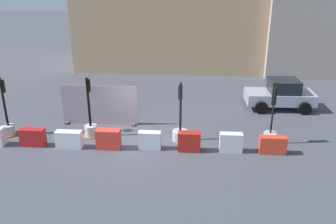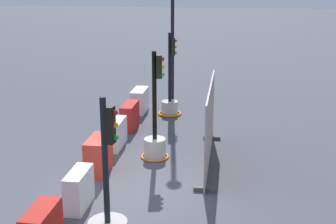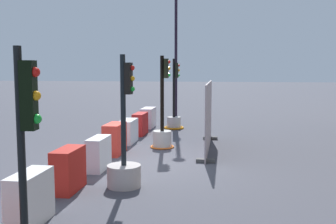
{
  "view_description": "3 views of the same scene",
  "coord_description": "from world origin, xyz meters",
  "px_view_note": "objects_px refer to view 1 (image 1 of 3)",
  "views": [
    {
      "loc": [
        2.68,
        -14.78,
        7.23
      ],
      "look_at": [
        1.58,
        0.51,
        1.22
      ],
      "focal_mm": 37.69,
      "sensor_mm": 36.0,
      "label": 1
    },
    {
      "loc": [
        9.4,
        2.19,
        4.75
      ],
      "look_at": [
        -2.4,
        0.55,
        1.2
      ],
      "focal_mm": 49.66,
      "sensor_mm": 36.0,
      "label": 2
    },
    {
      "loc": [
        10.33,
        2.19,
        2.53
      ],
      "look_at": [
        -1.17,
        0.55,
        1.24
      ],
      "focal_mm": 43.24,
      "sensor_mm": 36.0,
      "label": 3
    }
  ],
  "objects_px": {
    "construction_barrier_3": "(108,139)",
    "construction_barrier_6": "(231,142)",
    "construction_barrier_2": "(69,139)",
    "construction_barrier_5": "(189,142)",
    "traffic_light_2": "(180,130)",
    "construction_barrier_4": "(150,140)",
    "traffic_light_1": "(91,125)",
    "construction_barrier_1": "(33,137)",
    "construction_barrier_7": "(273,145)",
    "traffic_light_0": "(8,125)",
    "traffic_light_3": "(270,132)",
    "car_silver_hatchback": "(281,94)"
  },
  "relations": [
    {
      "from": "traffic_light_1",
      "to": "construction_barrier_7",
      "type": "relative_size",
      "value": 2.54
    },
    {
      "from": "construction_barrier_3",
      "to": "car_silver_hatchback",
      "type": "distance_m",
      "value": 10.38
    },
    {
      "from": "traffic_light_1",
      "to": "car_silver_hatchback",
      "type": "distance_m",
      "value": 10.78
    },
    {
      "from": "construction_barrier_7",
      "to": "construction_barrier_1",
      "type": "bearing_deg",
      "value": -179.83
    },
    {
      "from": "construction_barrier_4",
      "to": "construction_barrier_3",
      "type": "bearing_deg",
      "value": -176.88
    },
    {
      "from": "construction_barrier_3",
      "to": "traffic_light_0",
      "type": "bearing_deg",
      "value": 167.96
    },
    {
      "from": "traffic_light_1",
      "to": "construction_barrier_6",
      "type": "distance_m",
      "value": 6.6
    },
    {
      "from": "traffic_light_3",
      "to": "construction_barrier_7",
      "type": "xyz_separation_m",
      "value": [
        -0.07,
        -0.93,
        -0.17
      ]
    },
    {
      "from": "traffic_light_2",
      "to": "construction_barrier_1",
      "type": "distance_m",
      "value": 6.66
    },
    {
      "from": "construction_barrier_2",
      "to": "construction_barrier_6",
      "type": "height_order",
      "value": "construction_barrier_6"
    },
    {
      "from": "construction_barrier_3",
      "to": "construction_barrier_4",
      "type": "bearing_deg",
      "value": 3.12
    },
    {
      "from": "construction_barrier_6",
      "to": "car_silver_hatchback",
      "type": "relative_size",
      "value": 0.26
    },
    {
      "from": "construction_barrier_2",
      "to": "construction_barrier_4",
      "type": "distance_m",
      "value": 3.59
    },
    {
      "from": "construction_barrier_7",
      "to": "car_silver_hatchback",
      "type": "relative_size",
      "value": 0.3
    },
    {
      "from": "traffic_light_2",
      "to": "construction_barrier_6",
      "type": "height_order",
      "value": "traffic_light_2"
    },
    {
      "from": "construction_barrier_3",
      "to": "construction_barrier_6",
      "type": "height_order",
      "value": "construction_barrier_3"
    },
    {
      "from": "car_silver_hatchback",
      "to": "traffic_light_0",
      "type": "bearing_deg",
      "value": -161.56
    },
    {
      "from": "construction_barrier_5",
      "to": "construction_barrier_7",
      "type": "xyz_separation_m",
      "value": [
        3.58,
        0.04,
        -0.05
      ]
    },
    {
      "from": "construction_barrier_1",
      "to": "construction_barrier_2",
      "type": "relative_size",
      "value": 0.95
    },
    {
      "from": "construction_barrier_4",
      "to": "construction_barrier_7",
      "type": "bearing_deg",
      "value": -0.47
    },
    {
      "from": "construction_barrier_2",
      "to": "traffic_light_1",
      "type": "bearing_deg",
      "value": 63.21
    },
    {
      "from": "construction_barrier_2",
      "to": "construction_barrier_7",
      "type": "relative_size",
      "value": 1.02
    },
    {
      "from": "traffic_light_2",
      "to": "construction_barrier_4",
      "type": "height_order",
      "value": "traffic_light_2"
    },
    {
      "from": "car_silver_hatchback",
      "to": "traffic_light_1",
      "type": "bearing_deg",
      "value": -155.53
    },
    {
      "from": "construction_barrier_2",
      "to": "construction_barrier_3",
      "type": "xyz_separation_m",
      "value": [
        1.77,
        0.03,
        0.06
      ]
    },
    {
      "from": "construction_barrier_5",
      "to": "construction_barrier_6",
      "type": "bearing_deg",
      "value": 2.58
    },
    {
      "from": "construction_barrier_2",
      "to": "construction_barrier_4",
      "type": "relative_size",
      "value": 1.18
    },
    {
      "from": "traffic_light_2",
      "to": "traffic_light_3",
      "type": "height_order",
      "value": "traffic_light_2"
    },
    {
      "from": "construction_barrier_3",
      "to": "construction_barrier_4",
      "type": "xyz_separation_m",
      "value": [
        1.82,
        0.1,
        -0.04
      ]
    },
    {
      "from": "traffic_light_0",
      "to": "construction_barrier_6",
      "type": "height_order",
      "value": "traffic_light_0"
    },
    {
      "from": "traffic_light_0",
      "to": "traffic_light_3",
      "type": "xyz_separation_m",
      "value": [
        12.34,
        -0.11,
        0.05
      ]
    },
    {
      "from": "construction_barrier_1",
      "to": "construction_barrier_5",
      "type": "relative_size",
      "value": 1.13
    },
    {
      "from": "traffic_light_2",
      "to": "construction_barrier_3",
      "type": "relative_size",
      "value": 2.63
    },
    {
      "from": "traffic_light_0",
      "to": "traffic_light_1",
      "type": "relative_size",
      "value": 1.0
    },
    {
      "from": "construction_barrier_3",
      "to": "construction_barrier_7",
      "type": "xyz_separation_m",
      "value": [
        7.14,
        0.06,
        -0.06
      ]
    },
    {
      "from": "construction_barrier_1",
      "to": "construction_barrier_4",
      "type": "relative_size",
      "value": 1.12
    },
    {
      "from": "construction_barrier_1",
      "to": "construction_barrier_3",
      "type": "height_order",
      "value": "construction_barrier_3"
    },
    {
      "from": "construction_barrier_1",
      "to": "construction_barrier_3",
      "type": "distance_m",
      "value": 3.45
    },
    {
      "from": "traffic_light_3",
      "to": "construction_barrier_5",
      "type": "distance_m",
      "value": 3.78
    },
    {
      "from": "traffic_light_0",
      "to": "construction_barrier_3",
      "type": "distance_m",
      "value": 5.25
    },
    {
      "from": "construction_barrier_7",
      "to": "construction_barrier_6",
      "type": "bearing_deg",
      "value": 178.74
    },
    {
      "from": "construction_barrier_5",
      "to": "construction_barrier_6",
      "type": "distance_m",
      "value": 1.81
    },
    {
      "from": "construction_barrier_3",
      "to": "traffic_light_3",
      "type": "bearing_deg",
      "value": 7.81
    },
    {
      "from": "construction_barrier_2",
      "to": "construction_barrier_5",
      "type": "distance_m",
      "value": 5.33
    },
    {
      "from": "construction_barrier_2",
      "to": "construction_barrier_5",
      "type": "xyz_separation_m",
      "value": [
        5.33,
        0.04,
        0.05
      ]
    },
    {
      "from": "construction_barrier_3",
      "to": "construction_barrier_6",
      "type": "xyz_separation_m",
      "value": [
        5.36,
        0.09,
        -0.02
      ]
    },
    {
      "from": "traffic_light_2",
      "to": "construction_barrier_5",
      "type": "xyz_separation_m",
      "value": [
        0.43,
        -1.07,
        -0.05
      ]
    },
    {
      "from": "construction_barrier_3",
      "to": "car_silver_hatchback",
      "type": "xyz_separation_m",
      "value": [
        8.67,
        5.7,
        0.38
      ]
    },
    {
      "from": "construction_barrier_3",
      "to": "construction_barrier_5",
      "type": "bearing_deg",
      "value": 0.22
    },
    {
      "from": "traffic_light_1",
      "to": "traffic_light_2",
      "type": "distance_m",
      "value": 4.26
    }
  ]
}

